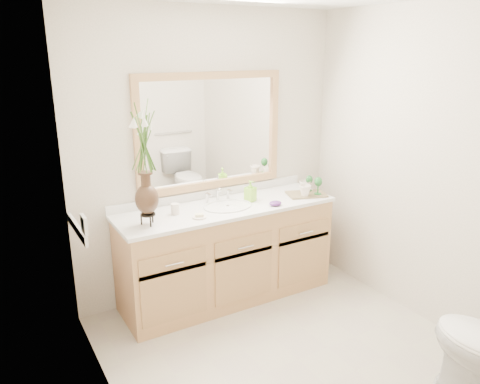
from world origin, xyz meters
TOP-DOWN VIEW (x-y plane):
  - floor at (0.00, 0.00)m, footprint 2.60×2.60m
  - wall_back at (0.00, 1.30)m, footprint 2.40×0.02m
  - wall_left at (-1.20, 0.00)m, footprint 0.02×2.60m
  - wall_right at (1.20, 0.00)m, footprint 0.02×2.60m
  - vanity at (0.00, 1.01)m, footprint 1.80×0.55m
  - counter at (0.00, 1.01)m, footprint 1.84×0.57m
  - sink at (0.00, 1.00)m, footprint 0.38×0.34m
  - mirror at (0.00, 1.28)m, footprint 1.32×0.04m
  - switch_plate at (-1.19, 0.76)m, footprint 0.02×0.12m
  - door at (-0.30, -1.29)m, footprint 0.80×0.03m
  - flower_vase at (-0.70, 0.93)m, footprint 0.20×0.20m
  - tumbler at (-0.44, 1.04)m, footprint 0.07×0.07m
  - soap_dish at (-0.32, 0.87)m, footprint 0.11×0.11m
  - soap_bottle at (0.24, 1.03)m, footprint 0.09×0.09m
  - purple_dish at (0.35, 0.82)m, footprint 0.13×0.11m
  - tray at (0.75, 0.92)m, footprint 0.38×0.31m
  - mug_left at (0.69, 0.87)m, footprint 0.12×0.12m
  - mug_right at (0.77, 0.98)m, footprint 0.13×0.12m
  - goblet_front at (0.82, 0.85)m, footprint 0.07×0.07m
  - goblet_back at (0.82, 0.97)m, footprint 0.06×0.06m

SIDE VIEW (x-z plane):
  - floor at x=0.00m, z-range 0.00..0.00m
  - vanity at x=0.00m, z-range 0.00..0.80m
  - sink at x=0.00m, z-range 0.66..0.89m
  - counter at x=0.00m, z-range 0.80..0.83m
  - tray at x=0.75m, z-range 0.83..0.85m
  - soap_dish at x=-0.32m, z-range 0.82..0.86m
  - purple_dish at x=0.35m, z-range 0.83..0.87m
  - tumbler at x=-0.44m, z-range 0.83..0.91m
  - mug_right at x=0.77m, z-range 0.85..0.95m
  - mug_left at x=0.69m, z-range 0.85..0.95m
  - soap_bottle at x=0.24m, z-range 0.83..0.99m
  - goblet_back at x=0.82m, z-range 0.87..1.01m
  - goblet_front at x=0.82m, z-range 0.87..1.03m
  - switch_plate at x=-1.19m, z-range 0.92..1.04m
  - door at x=-0.30m, z-range 0.00..2.00m
  - wall_back at x=0.00m, z-range 0.00..2.40m
  - wall_left at x=-1.20m, z-range 0.00..2.40m
  - wall_right at x=1.20m, z-range 0.00..2.40m
  - flower_vase at x=-0.70m, z-range 0.98..1.80m
  - mirror at x=0.00m, z-range 0.92..1.89m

